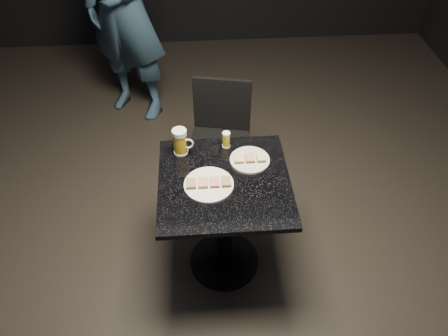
# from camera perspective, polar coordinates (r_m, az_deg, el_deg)

# --- Properties ---
(floor) EXTENTS (6.00, 6.00, 0.00)m
(floor) POSITION_cam_1_polar(r_m,az_deg,el_deg) (2.89, 0.03, -12.10)
(floor) COLOR black
(floor) RESTS_ON ground
(plate_large) EXTENTS (0.26, 0.26, 0.01)m
(plate_large) POSITION_cam_1_polar(r_m,az_deg,el_deg) (2.28, -2.00, -2.19)
(plate_large) COLOR white
(plate_large) RESTS_ON table
(plate_small) EXTENTS (0.22, 0.22, 0.01)m
(plate_small) POSITION_cam_1_polar(r_m,az_deg,el_deg) (2.42, 3.38, 1.05)
(plate_small) COLOR silver
(plate_small) RESTS_ON table
(patron) EXTENTS (0.84, 0.74, 1.93)m
(patron) POSITION_cam_1_polar(r_m,az_deg,el_deg) (3.69, -12.91, 19.89)
(patron) COLOR navy
(patron) RESTS_ON floor
(table) EXTENTS (0.70, 0.70, 0.75)m
(table) POSITION_cam_1_polar(r_m,az_deg,el_deg) (2.49, 0.03, -5.52)
(table) COLOR black
(table) RESTS_ON floor
(beer_mug) EXTENTS (0.12, 0.08, 0.16)m
(beer_mug) POSITION_cam_1_polar(r_m,az_deg,el_deg) (2.43, -5.71, 3.45)
(beer_mug) COLOR silver
(beer_mug) RESTS_ON table
(beer_tumbler) EXTENTS (0.05, 0.05, 0.10)m
(beer_tumbler) POSITION_cam_1_polar(r_m,az_deg,el_deg) (2.48, 0.30, 3.74)
(beer_tumbler) COLOR silver
(beer_tumbler) RESTS_ON table
(chair) EXTENTS (0.46, 0.46, 0.87)m
(chair) POSITION_cam_1_polar(r_m,az_deg,el_deg) (2.99, -0.54, 4.43)
(chair) COLOR black
(chair) RESTS_ON floor
(canapes_on_plate_large) EXTENTS (0.23, 0.07, 0.02)m
(canapes_on_plate_large) POSITION_cam_1_polar(r_m,az_deg,el_deg) (2.27, -2.01, -1.91)
(canapes_on_plate_large) COLOR #4C3521
(canapes_on_plate_large) RESTS_ON plate_large
(canapes_on_plate_small) EXTENTS (0.17, 0.07, 0.02)m
(canapes_on_plate_small) POSITION_cam_1_polar(r_m,az_deg,el_deg) (2.41, 3.40, 1.33)
(canapes_on_plate_small) COLOR #4C3521
(canapes_on_plate_small) RESTS_ON plate_small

